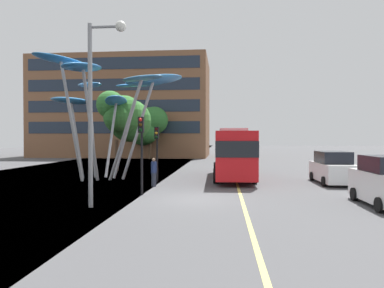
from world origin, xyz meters
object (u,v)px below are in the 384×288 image
at_px(red_bus, 233,151).
at_px(traffic_light_kerb_far, 157,142).
at_px(traffic_light_kerb_near, 141,139).
at_px(street_lamp, 98,90).
at_px(car_parked_mid, 333,168).
at_px(pedestrian, 154,172).
at_px(leaf_sculpture, 110,91).

bearing_deg(red_bus, traffic_light_kerb_far, -154.20).
bearing_deg(traffic_light_kerb_near, traffic_light_kerb_far, 92.45).
distance_m(red_bus, traffic_light_kerb_far, 5.63).
xyz_separation_m(red_bus, street_lamp, (-5.87, -10.81, 2.97)).
xyz_separation_m(car_parked_mid, street_lamp, (-12.16, -8.74, 3.96)).
bearing_deg(car_parked_mid, pedestrian, -167.95).
distance_m(leaf_sculpture, car_parked_mid, 16.02).
height_order(leaf_sculpture, car_parked_mid, leaf_sculpture).
bearing_deg(traffic_light_kerb_far, red_bus, 25.80).
xyz_separation_m(red_bus, car_parked_mid, (6.29, -2.07, -0.99)).
relative_size(car_parked_mid, pedestrian, 2.68).
bearing_deg(leaf_sculpture, traffic_light_kerb_far, -23.93).
height_order(leaf_sculpture, street_lamp, leaf_sculpture).
bearing_deg(traffic_light_kerb_far, street_lamp, -95.69).
relative_size(traffic_light_kerb_near, car_parked_mid, 0.87).
relative_size(red_bus, street_lamp, 1.27).
height_order(traffic_light_kerb_far, car_parked_mid, traffic_light_kerb_far).
bearing_deg(red_bus, pedestrian, -137.38).
bearing_deg(car_parked_mid, street_lamp, -144.29).
bearing_deg(traffic_light_kerb_near, street_lamp, -108.68).
bearing_deg(red_bus, street_lamp, -118.49).
bearing_deg(leaf_sculpture, pedestrian, -43.00).
relative_size(traffic_light_kerb_near, street_lamp, 0.51).
height_order(red_bus, leaf_sculpture, leaf_sculpture).
relative_size(red_bus, car_parked_mid, 2.14).
relative_size(leaf_sculpture, traffic_light_kerb_near, 2.69).
relative_size(traffic_light_kerb_near, traffic_light_kerb_far, 1.09).
height_order(traffic_light_kerb_near, traffic_light_kerb_far, traffic_light_kerb_near).
relative_size(traffic_light_kerb_far, pedestrian, 2.13).
distance_m(leaf_sculpture, street_lamp, 10.53).
height_order(traffic_light_kerb_near, car_parked_mid, traffic_light_kerb_near).
bearing_deg(street_lamp, leaf_sculpture, 106.10).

